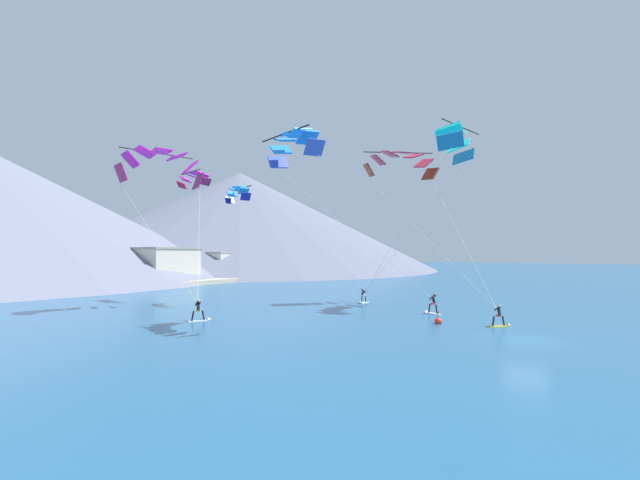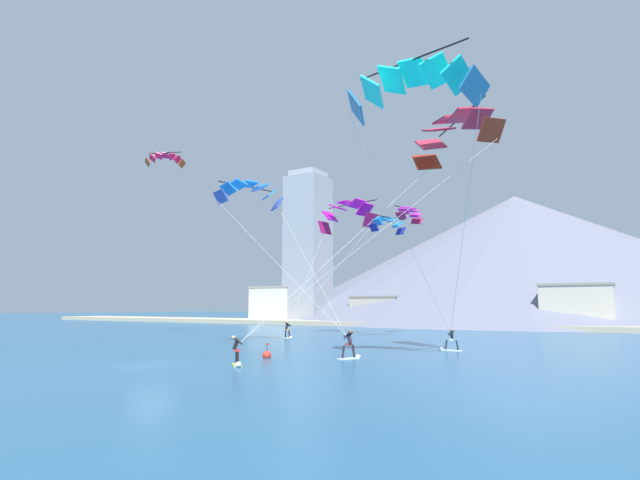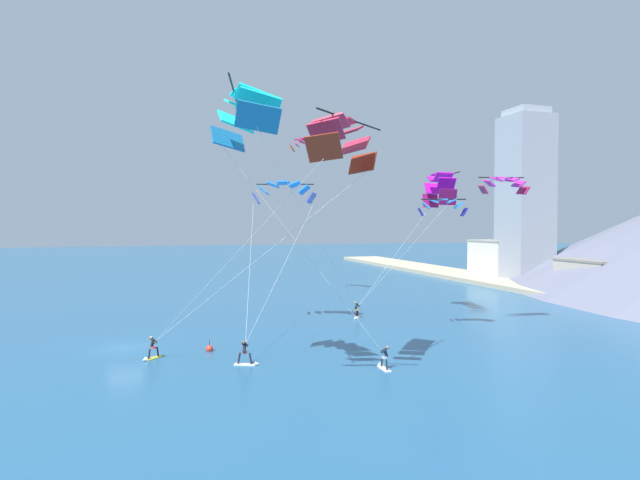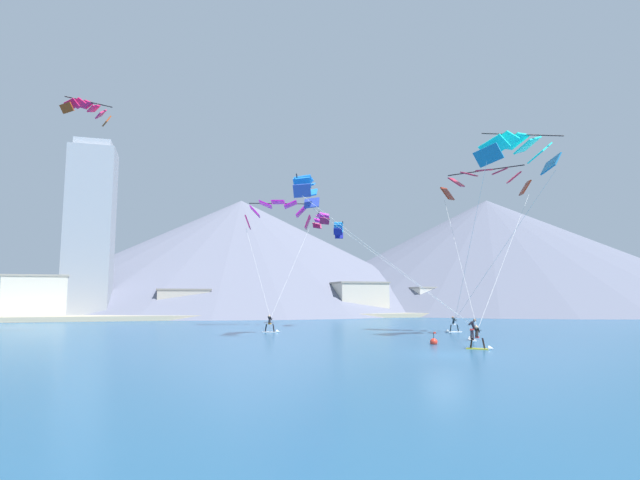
{
  "view_description": "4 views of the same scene",
  "coord_description": "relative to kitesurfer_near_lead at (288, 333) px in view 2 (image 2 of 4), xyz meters",
  "views": [
    {
      "loc": [
        -28.34,
        -4.36,
        5.28
      ],
      "look_at": [
        -3.42,
        12.54,
        6.15
      ],
      "focal_mm": 24.0,
      "sensor_mm": 36.0,
      "label": 1
    },
    {
      "loc": [
        21.85,
        -18.67,
        3.16
      ],
      "look_at": [
        3.22,
        11.94,
        7.9
      ],
      "focal_mm": 28.0,
      "sensor_mm": 36.0,
      "label": 2
    },
    {
      "loc": [
        41.11,
        3.44,
        9.5
      ],
      "look_at": [
        -1.52,
        16.29,
        8.18
      ],
      "focal_mm": 28.0,
      "sensor_mm": 36.0,
      "label": 3
    },
    {
      "loc": [
        -15.7,
        -27.27,
        3.48
      ],
      "look_at": [
        -3.96,
        12.72,
        8.23
      ],
      "focal_mm": 28.0,
      "sensor_mm": 36.0,
      "label": 4
    }
  ],
  "objects": [
    {
      "name": "ground_plane",
      "position": [
        6.3,
        -21.62,
        -0.54
      ],
      "size": [
        400.0,
        400.0,
        0.0
      ],
      "primitive_type": "plane",
      "color": "#23567F"
    },
    {
      "name": "kitesurfer_near_lead",
      "position": [
        0.0,
        0.0,
        0.0
      ],
      "size": [
        1.72,
        1.18,
        1.78
      ],
      "color": "white",
      "rests_on": "ground"
    },
    {
      "name": "kitesurfer_near_trail",
      "position": [
        13.87,
        -13.21,
        0.03
      ],
      "size": [
        1.04,
        1.76,
        1.81
      ],
      "color": "white",
      "rests_on": "ground"
    },
    {
      "name": "kitesurfer_mid_center",
      "position": [
        10.38,
        -19.55,
        -0.08
      ],
      "size": [
        1.53,
        1.5,
        1.66
      ],
      "color": "yellow",
      "rests_on": "ground"
    },
    {
      "name": "kitesurfer_far_left",
      "position": [
        17.18,
        -4.68,
        -0.1
      ],
      "size": [
        1.75,
        0.59,
        1.62
      ],
      "color": "white",
      "rests_on": "ground"
    },
    {
      "name": "parafoil_kite_near_lead",
      "position": [
        2.17,
        8.16,
        12.96
      ],
      "size": [
        7.87,
        9.68,
        13.41
      ],
      "color": "#8D1152"
    },
    {
      "name": "parafoil_kite_near_trail",
      "position": [
        1.42,
        -7.9,
        12.25
      ],
      "size": [
        14.03,
        8.51,
        12.32
      ],
      "color": "#364BB4"
    },
    {
      "name": "parafoil_kite_mid_center",
      "position": [
        19.01,
        -8.31,
        14.12
      ],
      "size": [
        12.41,
        14.36,
        14.58
      ],
      "color": "maroon"
    },
    {
      "name": "parafoil_kite_far_left",
      "position": [
        18.45,
        -13.89,
        15.42
      ],
      "size": [
        8.31,
        10.82,
        15.97
      ],
      "color": "#196CA2"
    },
    {
      "name": "parafoil_kite_distant_high_outer",
      "position": [
        8.6,
        4.75,
        10.76
      ],
      "size": [
        2.38,
        4.32,
        1.57
      ],
      "color": "navy"
    },
    {
      "name": "parafoil_kite_distant_low_drift",
      "position": [
        -17.53,
        -0.74,
        20.04
      ],
      "size": [
        4.12,
        3.75,
        1.73
      ],
      "color": "#973611"
    },
    {
      "name": "parafoil_kite_distant_mid_solo",
      "position": [
        8.41,
        11.21,
        12.83
      ],
      "size": [
        1.7,
        4.87,
        1.68
      ],
      "color": "#A61F4E"
    },
    {
      "name": "race_marker_buoy",
      "position": [
        9.18,
        -15.4,
        -0.38
      ],
      "size": [
        0.56,
        0.56,
        1.02
      ],
      "color": "red",
      "rests_on": "ground"
    },
    {
      "name": "shoreline_strip",
      "position": [
        6.3,
        33.26,
        -0.19
      ],
      "size": [
        180.0,
        10.0,
        0.7
      ],
      "primitive_type": "cube",
      "color": "#BCAD8E",
      "rests_on": "ground"
    },
    {
      "name": "shore_building_harbour_front",
      "position": [
        -29.45,
        37.52,
        2.9
      ],
      "size": [
        9.37,
        4.79,
        6.85
      ],
      "color": "silver",
      "rests_on": "ground"
    },
    {
      "name": "shore_building_promenade_mid",
      "position": [
        -7.68,
        37.06,
        1.87
      ],
      "size": [
        8.71,
        4.33,
        4.78
      ],
      "color": "#B7AD9E",
      "rests_on": "ground"
    },
    {
      "name": "shore_building_quay_west",
      "position": [
        22.62,
        35.18,
        2.53
      ],
      "size": [
        9.11,
        6.88,
        6.1
      ],
      "color": "beige",
      "rests_on": "ground"
    },
    {
      "name": "highrise_tower",
      "position": [
        -22.7,
        38.83,
        13.7
      ],
      "size": [
        7.0,
        7.0,
        28.9
      ],
      "color": "#999EA8",
      "rests_on": "ground"
    },
    {
      "name": "mountain_peak_central_summit",
      "position": [
        7.3,
        82.63,
        13.95
      ],
      "size": [
        114.58,
        114.58,
        28.96
      ],
      "color": "slate",
      "rests_on": "ground"
    }
  ]
}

